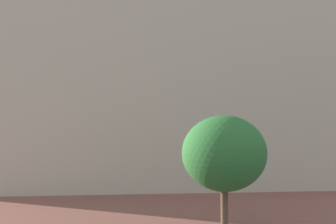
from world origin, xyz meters
TOP-DOWN VIEW (x-y plane):
  - landmark_building at (1.25, 30.10)m, footprint 28.67×13.16m
  - tree_curb_far at (2.69, 12.97)m, footprint 3.73×3.73m

SIDE VIEW (x-z plane):
  - tree_curb_far at x=2.69m, z-range 0.90..6.08m
  - landmark_building at x=1.25m, z-range -6.66..29.51m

